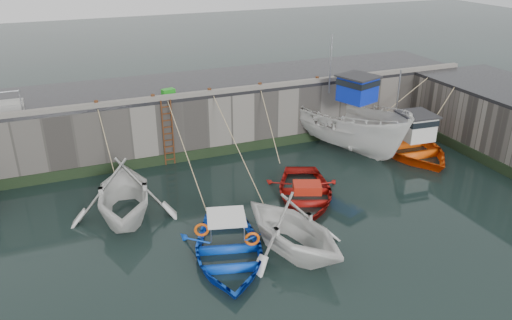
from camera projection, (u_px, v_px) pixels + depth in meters
name	position (u px, v px, depth m)	size (l,w,h in m)	color
ground	(300.00, 271.00, 16.34)	(120.00, 120.00, 0.00)	black
quay_back	(194.00, 113.00, 26.29)	(30.00, 5.00, 3.00)	slate
road_back	(193.00, 84.00, 25.65)	(30.00, 5.00, 0.16)	black
kerb_back	(206.00, 93.00, 23.59)	(30.00, 0.30, 0.20)	slate
algae_back	(210.00, 153.00, 24.66)	(30.00, 0.08, 0.50)	black
ladder	(168.00, 133.00, 23.38)	(0.51, 0.08, 3.20)	#3F1E0F
boat_near_white	(126.00, 215.00, 19.60)	(4.32, 5.01, 2.64)	silver
boat_near_white_rope	(114.00, 180.00, 22.44)	(0.04, 3.12, 3.10)	tan
boat_near_blue	(228.00, 258.00, 17.02)	(3.53, 4.94, 1.02)	blue
boat_near_blue_rope	(187.00, 189.00, 21.63)	(0.04, 6.45, 3.10)	tan
boat_near_blacktrim	(292.00, 250.00, 17.42)	(4.00, 4.64, 2.44)	silver
boat_near_blacktrim_rope	(236.00, 183.00, 22.21)	(0.04, 6.84, 3.10)	tan
boat_near_navy	(304.00, 197.00, 20.97)	(3.40, 4.76, 0.99)	#9D120D
boat_near_navy_rope	(267.00, 161.00, 24.36)	(0.04, 3.98, 3.10)	tan
boat_far_white	(345.00, 124.00, 25.47)	(5.27, 8.24, 5.98)	silver
boat_far_orange	(407.00, 144.00, 25.28)	(4.89, 6.51, 4.28)	#FF590D
fish_crate	(168.00, 92.00, 23.45)	(0.59, 0.35, 0.32)	#1B911A
railing	(4.00, 106.00, 21.47)	(1.60, 1.05, 1.00)	#A5A8AD
bollard_a	(96.00, 104.00, 21.94)	(0.18, 0.18, 0.28)	#3F1E0F
bollard_b	(153.00, 97.00, 22.80)	(0.18, 0.18, 0.28)	#3F1E0F
bollard_c	(209.00, 91.00, 23.72)	(0.18, 0.18, 0.28)	#3F1E0F
bollard_d	(260.00, 85.00, 24.61)	(0.18, 0.18, 0.28)	#3F1E0F
bollard_e	(317.00, 79.00, 25.71)	(0.18, 0.18, 0.28)	#3F1E0F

